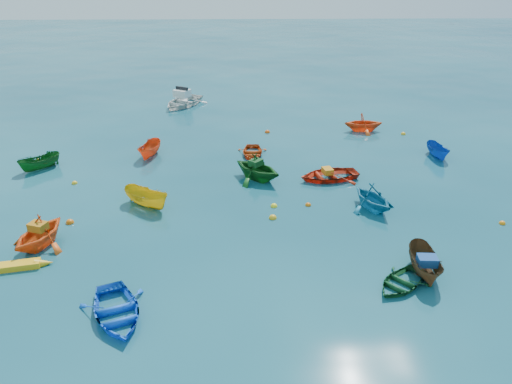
{
  "coord_description": "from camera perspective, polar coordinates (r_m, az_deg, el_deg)",
  "views": [
    {
      "loc": [
        -0.58,
        -18.24,
        11.72
      ],
      "look_at": [
        0.0,
        5.0,
        0.4
      ],
      "focal_mm": 35.0,
      "sensor_mm": 36.0,
      "label": 1
    }
  ],
  "objects": [
    {
      "name": "ground",
      "position": [
        21.69,
        0.33,
        -6.75
      ],
      "size": [
        160.0,
        160.0,
        0.0
      ],
      "primitive_type": "plane",
      "color": "#0A3949",
      "rests_on": "ground"
    },
    {
      "name": "dinghy_blue_sw",
      "position": [
        18.88,
        -15.59,
        -13.57
      ],
      "size": [
        3.45,
        3.96,
        0.69
      ],
      "primitive_type": "imported",
      "rotation": [
        0.0,
        0.0,
        0.39
      ],
      "color": "blue",
      "rests_on": "ground"
    },
    {
      "name": "sampan_brown_mid",
      "position": [
        21.39,
        18.59,
        -8.83
      ],
      "size": [
        1.23,
        2.84,
        1.08
      ],
      "primitive_type": "imported",
      "rotation": [
        0.0,
        0.0,
        -0.07
      ],
      "color": "#4E341C",
      "rests_on": "ground"
    },
    {
      "name": "dinghy_orange_w",
      "position": [
        24.0,
        -23.33,
        -5.64
      ],
      "size": [
        3.33,
        3.57,
        1.52
      ],
      "primitive_type": "imported",
      "rotation": [
        0.0,
        0.0,
        -0.35
      ],
      "color": "#F75917",
      "rests_on": "ground"
    },
    {
      "name": "sampan_yellow_mid",
      "position": [
        25.91,
        -12.29,
        -1.58
      ],
      "size": [
        2.9,
        2.48,
        1.08
      ],
      "primitive_type": "imported",
      "rotation": [
        0.0,
        0.0,
        0.96
      ],
      "color": "gold",
      "rests_on": "ground"
    },
    {
      "name": "dinghy_green_e",
      "position": [
        20.44,
        16.18,
        -10.24
      ],
      "size": [
        3.11,
        3.07,
        0.53
      ],
      "primitive_type": "imported",
      "rotation": [
        0.0,
        0.0,
        -0.83
      ],
      "color": "#0F411F",
      "rests_on": "ground"
    },
    {
      "name": "dinghy_cyan_se",
      "position": [
        25.78,
        13.04,
        -1.81
      ],
      "size": [
        3.22,
        3.41,
        1.42
      ],
      "primitive_type": "imported",
      "rotation": [
        0.0,
        0.0,
        0.42
      ],
      "color": "teal",
      "rests_on": "ground"
    },
    {
      "name": "sampan_orange_n",
      "position": [
        32.22,
        -11.96,
        4.04
      ],
      "size": [
        1.52,
        2.74,
        1.0
      ],
      "primitive_type": "imported",
      "rotation": [
        0.0,
        0.0,
        -0.22
      ],
      "color": "#ED4916",
      "rests_on": "ground"
    },
    {
      "name": "dinghy_green_n",
      "position": [
        28.29,
        0.14,
        1.48
      ],
      "size": [
        4.06,
        4.03,
        1.62
      ],
      "primitive_type": "imported",
      "rotation": [
        0.0,
        0.0,
        0.84
      ],
      "color": "#135519",
      "rests_on": "ground"
    },
    {
      "name": "dinghy_red_ne",
      "position": [
        28.62,
        8.29,
        1.49
      ],
      "size": [
        3.83,
        3.11,
        0.7
      ],
      "primitive_type": "imported",
      "rotation": [
        0.0,
        0.0,
        -1.34
      ],
      "color": "#B5260F",
      "rests_on": "ground"
    },
    {
      "name": "sampan_blue_far",
      "position": [
        33.42,
        19.96,
        3.81
      ],
      "size": [
        1.12,
        2.45,
        0.92
      ],
      "primitive_type": "imported",
      "rotation": [
        0.0,
        0.0,
        0.1
      ],
      "color": "#0D41A6",
      "rests_on": "ground"
    },
    {
      "name": "dinghy_red_far",
      "position": [
        31.67,
        -0.43,
        4.24
      ],
      "size": [
        1.96,
        2.7,
        0.55
      ],
      "primitive_type": "imported",
      "rotation": [
        0.0,
        0.0,
        -0.02
      ],
      "color": "#B73C0F",
      "rests_on": "ground"
    },
    {
      "name": "dinghy_orange_far",
      "position": [
        36.89,
        12.08,
        6.85
      ],
      "size": [
        2.68,
        2.31,
        1.41
      ],
      "primitive_type": "imported",
      "rotation": [
        0.0,
        0.0,
        1.57
      ],
      "color": "#ED4E16",
      "rests_on": "ground"
    },
    {
      "name": "sampan_green_far",
      "position": [
        32.25,
        -23.34,
        2.43
      ],
      "size": [
        2.48,
        2.47,
        0.98
      ],
      "primitive_type": "imported",
      "rotation": [
        0.0,
        0.0,
        -0.79
      ],
      "color": "#13531A",
      "rests_on": "ground"
    },
    {
      "name": "kayak_yellow",
      "position": [
        22.92,
        -26.86,
        -7.97
      ],
      "size": [
        3.57,
        1.23,
        0.35
      ],
      "primitive_type": null,
      "rotation": [
        0.0,
        0.0,
        1.78
      ],
      "color": "gold",
      "rests_on": "ground"
    },
    {
      "name": "motorboat_white",
      "position": [
        42.69,
        -8.34,
        9.76
      ],
      "size": [
        4.75,
        5.23,
        1.49
      ],
      "primitive_type": "imported",
      "rotation": [
        0.0,
        0.0,
        -0.5
      ],
      "color": "silver",
      "rests_on": "ground"
    },
    {
      "name": "tarp_blue_a",
      "position": [
        20.89,
        18.98,
        -7.43
      ],
      "size": [
        0.79,
        0.62,
        0.36
      ],
      "primitive_type": "cube",
      "rotation": [
        0.0,
        0.0,
        -0.07
      ],
      "color": "#18468E",
      "rests_on": "sampan_brown_mid"
    },
    {
      "name": "tarp_orange_a",
      "position": [
        23.59,
        -23.65,
        -3.63
      ],
      "size": [
        0.87,
        0.76,
        0.35
      ],
      "primitive_type": "cube",
      "rotation": [
        0.0,
        0.0,
        -0.35
      ],
      "color": "#B56D12",
      "rests_on": "dinghy_orange_w"
    },
    {
      "name": "tarp_green_b",
      "position": [
        27.96,
        -0.02,
        3.37
      ],
      "size": [
        0.87,
        0.88,
        0.34
      ],
      "primitive_type": "cube",
      "rotation": [
        0.0,
        0.0,
        0.84
      ],
      "color": "#104017",
      "rests_on": "dinghy_green_n"
    },
    {
      "name": "tarp_orange_b",
      "position": [
        28.37,
        8.17,
        2.41
      ],
      "size": [
        0.64,
        0.76,
        0.32
      ],
      "primitive_type": "cube",
      "rotation": [
        0.0,
        0.0,
        -1.34
      ],
      "color": "orange",
      "rests_on": "dinghy_red_ne"
    },
    {
      "name": "buoy_ye_a",
      "position": [
        24.2,
        1.93,
        -3.02
      ],
      "size": [
        0.39,
        0.39,
        0.39
      ],
      "primitive_type": "sphere",
      "color": "gold",
      "rests_on": "ground"
    },
    {
      "name": "buoy_or_b",
      "position": [
        25.52,
        5.97,
        -1.54
      ],
      "size": [
        0.31,
        0.31,
        0.31
      ],
      "primitive_type": "sphere",
      "color": "#D3640B",
      "rests_on": "ground"
    },
    {
      "name": "buoy_ye_b",
      "position": [
        33.51,
        -23.54,
        3.25
      ],
      "size": [
        0.36,
        0.36,
        0.36
      ],
      "primitive_type": "sphere",
      "color": "yellow",
      "rests_on": "ground"
    },
    {
      "name": "buoy_or_c",
      "position": [
        25.39,
        -20.49,
        -3.33
      ],
      "size": [
        0.39,
        0.39,
        0.39
      ],
      "primitive_type": "sphere",
      "color": "#D25D0B",
      "rests_on": "ground"
    },
    {
      "name": "buoy_ye_c",
      "position": [
        25.29,
        2.07,
        -1.67
      ],
      "size": [
        0.34,
        0.34,
        0.34
      ],
      "primitive_type": "sphere",
      "color": "yellow",
      "rests_on": "ground"
    },
    {
      "name": "buoy_or_d",
      "position": [
        26.45,
        26.31,
        -3.28
      ],
      "size": [
        0.3,
        0.3,
        0.3
      ],
      "primitive_type": "sphere",
      "color": "orange",
      "rests_on": "ground"
    },
    {
      "name": "buoy_ye_d",
      "position": [
        29.53,
        -20.02,
        0.91
      ],
      "size": [
        0.32,
        0.32,
        0.32
      ],
      "primitive_type": "sphere",
      "color": "gold",
      "rests_on": "ground"
    },
    {
      "name": "buoy_or_e",
      "position": [
        35.75,
        1.31,
        6.81
      ],
      "size": [
        0.38,
        0.38,
        0.38
      ],
      "primitive_type": "sphere",
      "color": "#DD4B0C",
      "rests_on": "ground"
    },
    {
      "name": "buoy_ye_e",
      "position": [
        36.85,
        16.48,
        6.33
      ],
      "size": [
        0.34,
        0.34,
        0.34
      ],
      "primitive_type": "sphere",
      "color": "gold",
      "rests_on": "ground"
    }
  ]
}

